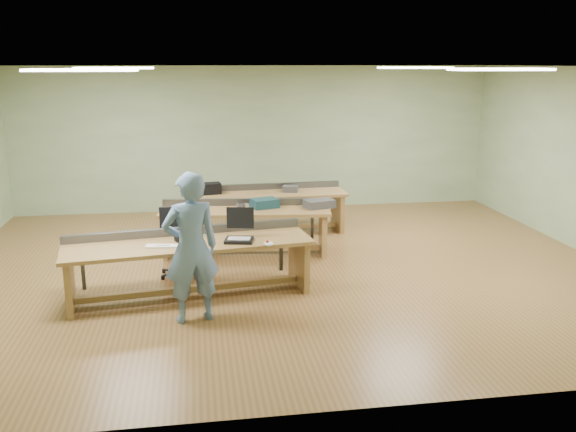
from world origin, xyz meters
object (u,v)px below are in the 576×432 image
object	(u,v)px
laptop_base	(239,240)
mug	(241,206)
workbench_front	(189,255)
workbench_mid	(245,221)
person	(191,248)
parts_bin_teal	(264,203)
parts_bin_grey	(319,204)
workbench_back	(266,203)
drinks_can	(247,207)
camera_bag	(184,235)
task_chair	(176,251)

from	to	relation	value
laptop_base	mug	world-z (taller)	mug
workbench_front	laptop_base	size ratio (longest dim) A/B	9.09
workbench_mid	person	distance (m)	2.75
parts_bin_teal	parts_bin_grey	size ratio (longest dim) A/B	0.88
workbench_mid	workbench_back	bearing A→B (deg)	75.04
parts_bin_grey	drinks_can	bearing A→B (deg)	-178.39
camera_bag	drinks_can	world-z (taller)	camera_bag
person	parts_bin_grey	distance (m)	3.26
laptop_base	workbench_back	bearing A→B (deg)	89.07
workbench_front	camera_bag	xyz separation A→B (m)	(-0.05, 0.04, 0.26)
workbench_back	drinks_can	bearing A→B (deg)	-111.30
workbench_back	camera_bag	distance (m)	3.26
workbench_mid	workbench_back	distance (m)	1.32
parts_bin_teal	workbench_front	bearing A→B (deg)	-124.07
camera_bag	task_chair	xyz separation A→B (m)	(-0.15, 0.81, -0.47)
laptop_base	camera_bag	distance (m)	0.73
camera_bag	task_chair	size ratio (longest dim) A/B	0.24
person	task_chair	world-z (taller)	person
mug	task_chair	bearing A→B (deg)	-140.15
laptop_base	parts_bin_teal	xyz separation A→B (m)	(0.56, 1.90, 0.05)
person	camera_bag	xyz separation A→B (m)	(-0.09, 0.89, -0.09)
camera_bag	mug	size ratio (longest dim) A/B	1.70
mug	drinks_can	distance (m)	0.12
parts_bin_teal	parts_bin_grey	world-z (taller)	parts_bin_teal
camera_bag	parts_bin_teal	distance (m)	2.17
person	drinks_can	size ratio (longest dim) A/B	16.49
person	mug	distance (m)	2.68
workbench_mid	mug	size ratio (longest dim) A/B	20.35
mug	person	bearing A→B (deg)	-107.08
parts_bin_grey	workbench_front	bearing A→B (deg)	-141.57
workbench_front	parts_bin_teal	distance (m)	2.20
drinks_can	workbench_front	bearing A→B (deg)	-119.36
laptop_base	parts_bin_grey	bearing A→B (deg)	62.92
workbench_mid	camera_bag	bearing A→B (deg)	-112.92
workbench_back	laptop_base	xyz separation A→B (m)	(-0.71, -3.06, 0.21)
workbench_front	task_chair	size ratio (longest dim) A/B	3.35
workbench_back	person	size ratio (longest dim) A/B	1.60
task_chair	parts_bin_teal	distance (m)	1.77
workbench_mid	camera_bag	size ratio (longest dim) A/B	11.97
camera_bag	parts_bin_grey	distance (m)	2.70
workbench_front	mug	distance (m)	1.92
parts_bin_grey	mug	world-z (taller)	parts_bin_grey
laptop_base	mug	size ratio (longest dim) A/B	2.66
laptop_base	workbench_mid	bearing A→B (deg)	94.94
person	laptop_base	world-z (taller)	person
workbench_back	camera_bag	xyz separation A→B (m)	(-1.43, -2.92, 0.27)
task_chair	mug	world-z (taller)	task_chair
task_chair	parts_bin_grey	size ratio (longest dim) A/B	2.11
person	workbench_front	bearing A→B (deg)	-101.84
drinks_can	parts_bin_teal	bearing A→B (deg)	29.25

